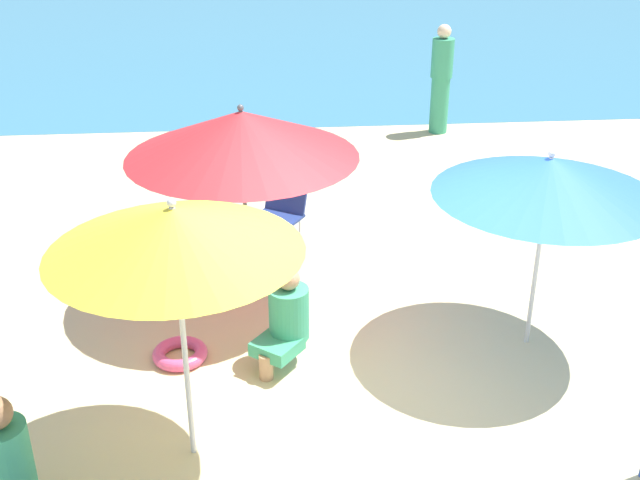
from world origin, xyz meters
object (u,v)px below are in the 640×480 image
umbrella_yellow (174,230)px  swim_ring (180,354)px  person_b (286,318)px  person_c (441,79)px  umbrella_blue (549,177)px  umbrella_red (242,134)px  beach_chair_b (280,209)px

umbrella_yellow → swim_ring: size_ratio=4.24×
umbrella_yellow → person_b: 1.90m
person_b → person_c: 6.68m
umbrella_yellow → person_c: bearing=64.6°
umbrella_yellow → person_b: bearing=56.0°
umbrella_blue → umbrella_red: bearing=156.3°
umbrella_blue → person_b: bearing=-176.8°
beach_chair_b → person_b: bearing=31.3°
umbrella_red → person_b: 1.76m
umbrella_red → umbrella_blue: size_ratio=1.14×
umbrella_yellow → beach_chair_b: (0.79, 3.63, -1.48)m
person_b → umbrella_yellow: bearing=4.1°
umbrella_blue → umbrella_yellow: size_ratio=0.94×
umbrella_red → person_b: bearing=-75.1°
umbrella_blue → person_b: (-2.17, -0.12, -1.16)m
umbrella_red → beach_chair_b: bearing=74.3°
umbrella_red → umbrella_yellow: bearing=-100.2°
umbrella_blue → umbrella_yellow: umbrella_yellow is taller
swim_ring → person_b: bearing=-7.0°
person_c → beach_chair_b: bearing=79.0°
person_b → swim_ring: (-0.92, 0.11, -0.38)m
umbrella_red → person_c: (3.01, 4.89, -0.82)m
umbrella_yellow → swim_ring: 2.13m
umbrella_blue → beach_chair_b: umbrella_blue is taller
umbrella_red → umbrella_yellow: 2.35m
umbrella_red → beach_chair_b: size_ratio=2.77×
beach_chair_b → person_b: (-0.05, -2.53, 0.11)m
umbrella_red → person_b: size_ratio=2.43×
person_c → swim_ring: 7.04m
swim_ring → umbrella_red: bearing=61.5°
beach_chair_b → person_c: person_c is taller
swim_ring → umbrella_yellow: bearing=-81.3°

